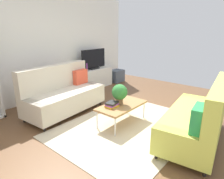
{
  "coord_description": "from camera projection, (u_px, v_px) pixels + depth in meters",
  "views": [
    {
      "loc": [
        -2.98,
        -2.15,
        1.9
      ],
      "look_at": [
        0.12,
        0.46,
        0.65
      ],
      "focal_mm": 31.54,
      "sensor_mm": 36.0,
      "label": 1
    }
  ],
  "objects": [
    {
      "name": "ground_plane",
      "position": [
        125.0,
        125.0,
        4.06
      ],
      "size": [
        7.68,
        7.68,
        0.0
      ],
      "primitive_type": "plane",
      "color": "brown"
    },
    {
      "name": "wall_far",
      "position": [
        44.0,
        46.0,
        5.36
      ],
      "size": [
        6.4,
        0.12,
        2.9
      ],
      "primitive_type": "cube",
      "color": "white",
      "rests_on": "ground_plane"
    },
    {
      "name": "area_rug",
      "position": [
        128.0,
        127.0,
        3.98
      ],
      "size": [
        2.9,
        2.2,
        0.01
      ],
      "primitive_type": "cube",
      "color": "beige",
      "rests_on": "ground_plane"
    },
    {
      "name": "couch_beige",
      "position": [
        64.0,
        94.0,
        4.6
      ],
      "size": [
        1.97,
        1.0,
        1.1
      ],
      "rotation": [
        0.0,
        0.0,
        3.23
      ],
      "color": "beige",
      "rests_on": "ground_plane"
    },
    {
      "name": "couch_green",
      "position": [
        199.0,
        118.0,
        3.36
      ],
      "size": [
        1.99,
        1.08,
        1.1
      ],
      "rotation": [
        0.0,
        0.0,
        0.13
      ],
      "color": "#C1CC51",
      "rests_on": "ground_plane"
    },
    {
      "name": "coffee_table",
      "position": [
        122.0,
        106.0,
        4.03
      ],
      "size": [
        1.1,
        0.56,
        0.42
      ],
      "color": "#9E7042",
      "rests_on": "ground_plane"
    },
    {
      "name": "tv_console",
      "position": [
        94.0,
        78.0,
        6.6
      ],
      "size": [
        1.4,
        0.44,
        0.64
      ],
      "primitive_type": "cube",
      "color": "silver",
      "rests_on": "ground_plane"
    },
    {
      "name": "tv",
      "position": [
        94.0,
        59.0,
        6.4
      ],
      "size": [
        1.0,
        0.2,
        0.64
      ],
      "color": "black",
      "rests_on": "tv_console"
    },
    {
      "name": "storage_trunk",
      "position": [
        117.0,
        76.0,
        7.37
      ],
      "size": [
        0.52,
        0.4,
        0.44
      ],
      "primitive_type": "cube",
      "color": "#4C5666",
      "rests_on": "ground_plane"
    },
    {
      "name": "potted_plant",
      "position": [
        119.0,
        93.0,
        3.96
      ],
      "size": [
        0.32,
        0.32,
        0.42
      ],
      "color": "brown",
      "rests_on": "coffee_table"
    },
    {
      "name": "table_book_0",
      "position": [
        112.0,
        106.0,
        3.9
      ],
      "size": [
        0.26,
        0.21,
        0.03
      ],
      "primitive_type": "cube",
      "rotation": [
        0.0,
        0.0,
        -0.14
      ],
      "color": "gold",
      "rests_on": "coffee_table"
    },
    {
      "name": "table_book_1",
      "position": [
        112.0,
        105.0,
        3.89
      ],
      "size": [
        0.25,
        0.19,
        0.03
      ],
      "primitive_type": "cube",
      "rotation": [
        0.0,
        0.0,
        0.06
      ],
      "color": "purple",
      "rests_on": "table_book_0"
    },
    {
      "name": "table_book_2",
      "position": [
        112.0,
        103.0,
        3.88
      ],
      "size": [
        0.27,
        0.22,
        0.04
      ],
      "primitive_type": "cube",
      "rotation": [
        0.0,
        0.0,
        0.16
      ],
      "color": "#262626",
      "rests_on": "table_book_1"
    },
    {
      "name": "vase_0",
      "position": [
        79.0,
        68.0,
        6.09
      ],
      "size": [
        0.1,
        0.1,
        0.19
      ],
      "primitive_type": "cylinder",
      "color": "#4C72B2",
      "rests_on": "tv_console"
    },
    {
      "name": "bottle_0",
      "position": [
        85.0,
        68.0,
        6.14
      ],
      "size": [
        0.04,
        0.04,
        0.2
      ],
      "primitive_type": "cylinder",
      "color": "gold",
      "rests_on": "tv_console"
    },
    {
      "name": "bottle_1",
      "position": [
        87.0,
        67.0,
        6.21
      ],
      "size": [
        0.05,
        0.05,
        0.23
      ],
      "primitive_type": "cylinder",
      "color": "purple",
      "rests_on": "tv_console"
    }
  ]
}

